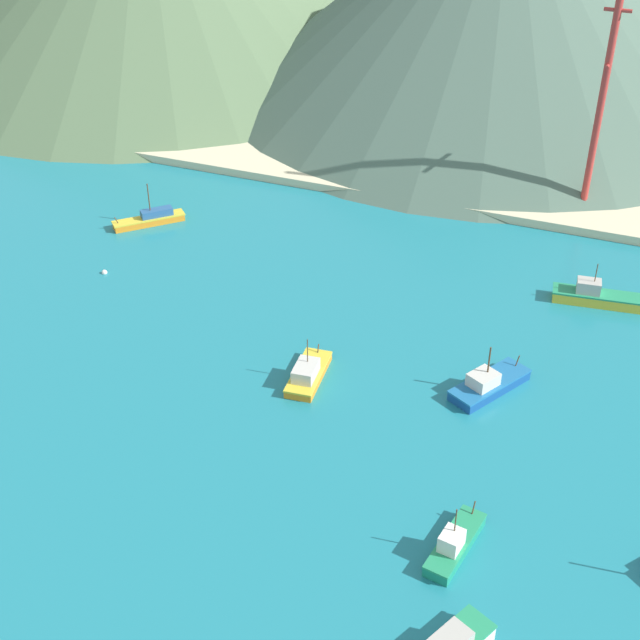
# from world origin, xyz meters

# --- Properties ---
(ground) EXTENTS (260.00, 280.00, 0.50)m
(ground) POSITION_xyz_m (0.00, 30.00, -0.25)
(ground) COLOR teal
(fishing_boat_0) EXTENTS (7.15, 9.61, 5.44)m
(fishing_boat_0) POSITION_xyz_m (19.60, 56.01, 0.86)
(fishing_boat_0) COLOR #14478C
(fishing_boat_0) RESTS_ON ground
(fishing_boat_2) EXTENTS (10.69, 3.90, 5.15)m
(fishing_boat_2) POSITION_xyz_m (27.47, 77.28, 0.95)
(fishing_boat_2) COLOR gold
(fishing_boat_2) RESTS_ON ground
(fishing_boat_4) EXTENTS (3.68, 8.19, 5.02)m
(fishing_boat_4) POSITION_xyz_m (2.08, 50.78, 0.85)
(fishing_boat_4) COLOR orange
(fishing_boat_4) RESTS_ON ground
(fishing_boat_5) EXTENTS (3.42, 8.12, 4.97)m
(fishing_boat_5) POSITION_xyz_m (21.88, 34.12, 0.86)
(fishing_boat_5) COLOR #198466
(fishing_boat_5) RESTS_ON ground
(fishing_boat_7) EXTENTS (8.23, 8.48, 5.93)m
(fishing_boat_7) POSITION_xyz_m (-31.56, 75.37, 0.78)
(fishing_boat_7) COLOR orange
(fishing_boat_7) RESTS_ON ground
(buoy_0) EXTENTS (0.69, 0.69, 0.69)m
(buoy_0) POSITION_xyz_m (-29.77, 61.46, 0.12)
(buoy_0) COLOR silver
(buoy_0) RESTS_ON ground
(beach_strip) EXTENTS (247.00, 23.18, 1.20)m
(beach_strip) POSITION_xyz_m (0.00, 105.50, 0.60)
(beach_strip) COLOR beige
(beach_strip) RESTS_ON ground
(radio_tower) EXTENTS (3.37, 2.69, 33.68)m
(radio_tower) POSITION_xyz_m (22.56, 100.91, 17.17)
(radio_tower) COLOR #B7332D
(radio_tower) RESTS_ON ground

